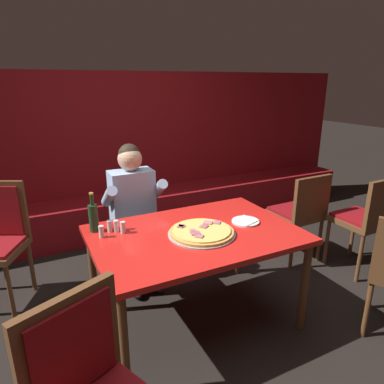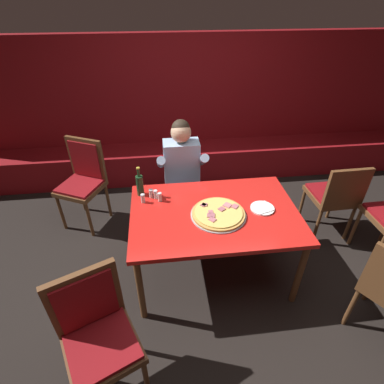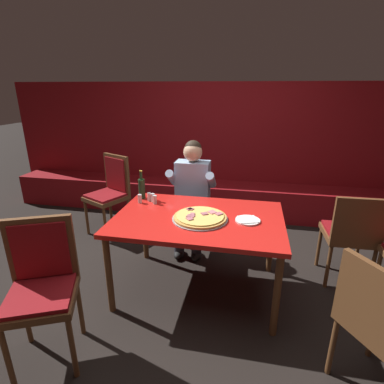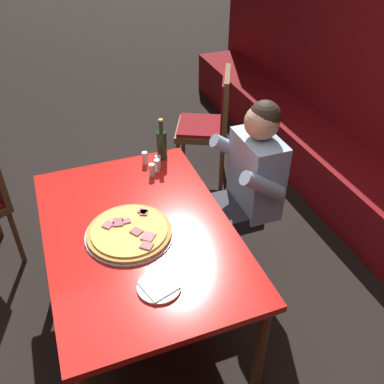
% 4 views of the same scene
% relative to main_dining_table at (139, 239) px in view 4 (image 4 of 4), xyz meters
% --- Properties ---
extents(ground_plane, '(24.00, 24.00, 0.00)m').
position_rel_main_dining_table_xyz_m(ground_plane, '(0.00, 0.00, -0.68)').
color(ground_plane, black).
extents(main_dining_table, '(1.46, 0.99, 0.75)m').
position_rel_main_dining_table_xyz_m(main_dining_table, '(0.00, 0.00, 0.00)').
color(main_dining_table, brown).
rests_on(main_dining_table, ground_plane).
extents(pizza, '(0.48, 0.48, 0.05)m').
position_rel_main_dining_table_xyz_m(pizza, '(0.02, -0.05, 0.09)').
color(pizza, '#9E9EA3').
rests_on(pizza, main_dining_table).
extents(plate_white_paper, '(0.21, 0.21, 0.02)m').
position_rel_main_dining_table_xyz_m(plate_white_paper, '(0.43, -0.01, 0.08)').
color(plate_white_paper, white).
rests_on(plate_white_paper, main_dining_table).
extents(beer_bottle, '(0.07, 0.07, 0.29)m').
position_rel_main_dining_table_xyz_m(beer_bottle, '(-0.64, 0.34, 0.18)').
color(beer_bottle, '#19381E').
rests_on(beer_bottle, main_dining_table).
extents(shaker_red_pepper_flakes, '(0.04, 0.04, 0.09)m').
position_rel_main_dining_table_xyz_m(shaker_red_pepper_flakes, '(-0.55, 0.28, 0.11)').
color(shaker_red_pepper_flakes, silver).
rests_on(shaker_red_pepper_flakes, main_dining_table).
extents(shaker_oregano, '(0.04, 0.04, 0.09)m').
position_rel_main_dining_table_xyz_m(shaker_oregano, '(-0.51, 0.26, 0.11)').
color(shaker_oregano, silver).
rests_on(shaker_oregano, main_dining_table).
extents(shaker_black_pepper, '(0.04, 0.04, 0.09)m').
position_rel_main_dining_table_xyz_m(shaker_black_pepper, '(-0.62, 0.21, 0.11)').
color(shaker_black_pepper, silver).
rests_on(shaker_black_pepper, main_dining_table).
extents(shaker_parmesan, '(0.04, 0.04, 0.09)m').
position_rel_main_dining_table_xyz_m(shaker_parmesan, '(-0.47, 0.22, 0.11)').
color(shaker_parmesan, silver).
rests_on(shaker_parmesan, main_dining_table).
extents(diner_seated_blue_shirt, '(0.53, 0.53, 1.27)m').
position_rel_main_dining_table_xyz_m(diner_seated_blue_shirt, '(-0.21, 0.74, 0.02)').
color(diner_seated_blue_shirt, black).
rests_on(diner_seated_blue_shirt, ground_plane).
extents(dining_chair_side_aisle, '(0.59, 0.59, 1.01)m').
position_rel_main_dining_table_xyz_m(dining_chair_side_aisle, '(-1.32, 0.99, -0.09)').
color(dining_chair_side_aisle, brown).
rests_on(dining_chair_side_aisle, ground_plane).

